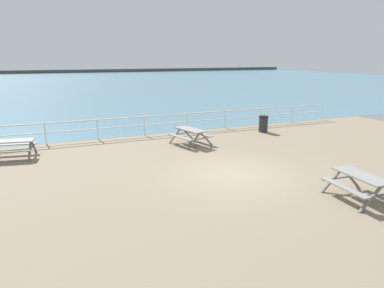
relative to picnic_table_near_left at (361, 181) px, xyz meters
name	(u,v)px	position (x,y,z in m)	size (l,w,h in m)	color
ground_plane	(233,177)	(-2.50, 3.42, -0.68)	(30.00, 24.00, 0.20)	gray
sea_band	(84,82)	(-2.50, 56.17, -0.58)	(142.00, 90.00, 0.01)	teal
distant_shoreline	(68,73)	(-2.50, 99.17, -0.58)	(142.00, 6.00, 1.80)	#4C4C47
seaward_railing	(166,120)	(-2.50, 11.17, 0.18)	(23.07, 0.07, 1.08)	white
picnic_table_near_left	(361,181)	(0.00, 0.00, 0.00)	(1.64, 1.89, 0.80)	gray
picnic_table_near_right	(190,133)	(-2.18, 8.31, 0.00)	(1.91, 2.13, 0.80)	gray
picnic_table_mid_centre	(12,145)	(-10.23, 9.13, 0.00)	(2.03, 1.80, 0.80)	gray
litter_bin	(263,124)	(2.89, 9.34, -0.10)	(0.55, 0.55, 0.95)	#2D2D33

